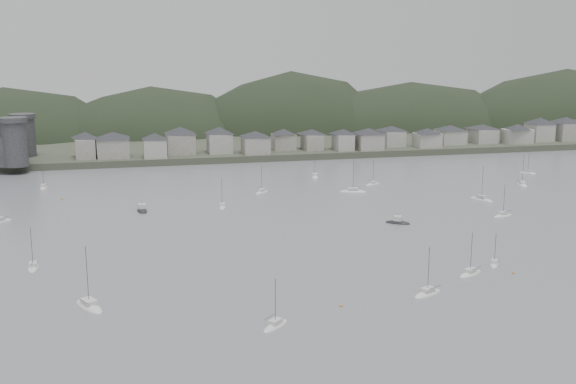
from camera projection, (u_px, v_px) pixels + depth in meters
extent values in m
plane|color=slate|center=(374.00, 291.00, 141.54)|extent=(900.00, 900.00, 0.00)
cube|color=#383D2D|center=(203.00, 129.00, 421.71)|extent=(900.00, 250.00, 3.00)
ellipsoid|color=black|center=(9.00, 160.00, 376.18)|extent=(138.98, 92.48, 81.13)
ellipsoid|color=black|center=(153.00, 155.00, 395.43)|extent=(132.08, 90.41, 79.74)
ellipsoid|color=black|center=(291.00, 154.00, 415.47)|extent=(133.88, 88.37, 101.41)
ellipsoid|color=black|center=(409.00, 147.00, 427.86)|extent=(165.81, 81.78, 82.55)
ellipsoid|color=black|center=(561.00, 146.00, 451.55)|extent=(177.60, 96.61, 102.57)
cylinder|color=#2F2F31|center=(15.00, 144.00, 275.38)|extent=(10.00, 10.00, 18.00)
cylinder|color=#2F2F31|center=(24.00, 137.00, 302.10)|extent=(10.00, 10.00, 17.00)
cube|color=#2F2F31|center=(20.00, 147.00, 289.30)|extent=(3.50, 30.00, 12.00)
cube|color=gray|center=(86.00, 148.00, 297.84)|extent=(8.34, 12.91, 8.59)
pyramid|color=#27272C|center=(85.00, 135.00, 296.66)|extent=(15.78, 15.78, 3.01)
cube|color=gray|center=(114.00, 148.00, 299.99)|extent=(13.68, 13.35, 8.36)
pyramid|color=#27272C|center=(113.00, 135.00, 298.84)|extent=(20.07, 20.07, 2.93)
cube|color=#999690|center=(155.00, 149.00, 299.13)|extent=(9.78, 10.20, 8.08)
pyramid|color=#27272C|center=(155.00, 136.00, 298.02)|extent=(14.83, 14.83, 2.83)
cube|color=gray|center=(181.00, 144.00, 311.01)|extent=(12.59, 13.33, 9.09)
pyramid|color=#27272C|center=(180.00, 130.00, 309.76)|extent=(19.24, 19.24, 3.18)
cube|color=#999690|center=(220.00, 143.00, 313.72)|extent=(10.74, 12.17, 8.87)
pyramid|color=#27272C|center=(219.00, 130.00, 312.51)|extent=(17.01, 17.01, 3.10)
cube|color=gray|center=(256.00, 145.00, 311.26)|extent=(11.63, 12.09, 7.69)
pyramid|color=#27272C|center=(255.00, 134.00, 310.21)|extent=(17.61, 17.61, 2.69)
cube|color=gray|center=(284.00, 142.00, 323.12)|extent=(10.37, 9.35, 7.44)
pyramid|color=#27272C|center=(284.00, 131.00, 322.10)|extent=(14.65, 14.65, 2.60)
cube|color=gray|center=(312.00, 142.00, 323.99)|extent=(8.24, 12.20, 7.22)
pyramid|color=#27272C|center=(312.00, 132.00, 323.00)|extent=(15.17, 15.17, 2.53)
cube|color=#999690|center=(343.00, 142.00, 322.23)|extent=(8.06, 10.91, 7.46)
pyramid|color=#27272C|center=(343.00, 132.00, 321.21)|extent=(14.08, 14.08, 2.61)
cube|color=gray|center=(369.00, 142.00, 323.68)|extent=(11.73, 11.78, 7.66)
pyramid|color=#27272C|center=(369.00, 131.00, 322.63)|extent=(17.46, 17.46, 2.68)
cube|color=#999690|center=(392.00, 138.00, 336.78)|extent=(10.19, 13.02, 7.33)
pyramid|color=#27272C|center=(392.00, 129.00, 335.78)|extent=(17.23, 17.23, 2.57)
cube|color=#999690|center=(427.00, 140.00, 331.91)|extent=(11.70, 9.81, 6.88)
pyramid|color=#27272C|center=(427.00, 131.00, 330.97)|extent=(15.97, 15.97, 2.41)
cube|color=#999690|center=(450.00, 137.00, 344.26)|extent=(12.83, 12.48, 7.00)
pyramid|color=#27272C|center=(451.00, 128.00, 343.30)|extent=(18.79, 18.79, 2.45)
cube|color=#999690|center=(482.00, 136.00, 349.04)|extent=(11.07, 13.50, 6.97)
pyramid|color=#27272C|center=(483.00, 127.00, 348.09)|extent=(18.25, 18.25, 2.44)
cube|color=#999690|center=(517.00, 136.00, 345.27)|extent=(13.75, 9.12, 7.34)
pyramid|color=#27272C|center=(518.00, 127.00, 344.26)|extent=(16.97, 16.97, 2.57)
cube|color=#999690|center=(539.00, 132.00, 354.97)|extent=(11.37, 11.57, 9.05)
pyramid|color=#27272C|center=(540.00, 121.00, 353.73)|extent=(17.03, 17.03, 3.17)
cube|color=gray|center=(565.00, 132.00, 357.87)|extent=(12.07, 13.43, 9.09)
pyramid|color=#27272C|center=(566.00, 120.00, 356.62)|extent=(18.93, 18.93, 3.18)
ellipsoid|color=silver|center=(522.00, 185.00, 253.05)|extent=(5.19, 9.48, 1.81)
cube|color=silver|center=(522.00, 182.00, 252.81)|extent=(2.76, 3.58, 0.70)
cylinder|color=#3F3F42|center=(523.00, 170.00, 251.88)|extent=(0.12, 0.12, 11.29)
cylinder|color=#3F3F42|center=(519.00, 180.00, 254.09)|extent=(1.18, 3.95, 0.10)
ellipsoid|color=silver|center=(373.00, 185.00, 254.29)|extent=(7.55, 5.49, 1.46)
cube|color=silver|center=(373.00, 182.00, 254.08)|extent=(3.01, 2.62, 0.70)
cylinder|color=#3F3F42|center=(373.00, 172.00, 253.33)|extent=(0.12, 0.12, 9.14)
cylinder|color=#3F3F42|center=(370.00, 180.00, 254.28)|extent=(2.95, 1.63, 0.10)
ellipsoid|color=silver|center=(494.00, 265.00, 158.57)|extent=(5.00, 6.01, 1.20)
cube|color=silver|center=(494.00, 261.00, 158.39)|extent=(2.28, 2.47, 0.70)
cylinder|color=#3F3F42|center=(495.00, 249.00, 157.78)|extent=(0.12, 0.12, 7.49)
cylinder|color=#3F3F42|center=(499.00, 260.00, 157.58)|extent=(1.63, 2.27, 0.10)
ellipsoid|color=silver|center=(427.00, 294.00, 139.39)|extent=(8.29, 5.79, 1.60)
cube|color=silver|center=(428.00, 289.00, 139.16)|extent=(3.28, 2.80, 0.70)
cylinder|color=#3F3F42|center=(429.00, 270.00, 138.34)|extent=(0.12, 0.12, 9.97)
cylinder|color=#3F3F42|center=(435.00, 287.00, 138.76)|extent=(3.27, 1.66, 0.10)
ellipsoid|color=silver|center=(33.00, 268.00, 156.31)|extent=(2.74, 7.66, 1.51)
cube|color=silver|center=(33.00, 264.00, 156.10)|extent=(1.78, 2.72, 0.70)
cylinder|color=#3F3F42|center=(32.00, 248.00, 155.32)|extent=(0.12, 0.12, 9.46)
cylinder|color=#3F3F42|center=(32.00, 263.00, 154.68)|extent=(0.25, 3.41, 0.10)
ellipsoid|color=silver|center=(275.00, 326.00, 123.09)|extent=(6.82, 6.60, 1.44)
cube|color=silver|center=(275.00, 321.00, 122.88)|extent=(2.92, 2.88, 0.70)
cylinder|color=#3F3F42|center=(275.00, 302.00, 122.15)|extent=(0.12, 0.12, 8.99)
cylinder|color=#3F3F42|center=(269.00, 317.00, 123.39)|extent=(2.43, 2.29, 0.10)
ellipsoid|color=silver|center=(89.00, 307.00, 132.33)|extent=(7.25, 10.14, 1.96)
cube|color=silver|center=(89.00, 301.00, 132.07)|extent=(3.48, 4.03, 0.70)
cylinder|color=#3F3F42|center=(87.00, 277.00, 131.06)|extent=(0.12, 0.12, 12.23)
cylinder|color=#3F3F42|center=(84.00, 302.00, 130.28)|extent=(2.10, 3.96, 0.10)
cylinder|color=#3F3F42|center=(2.00, 218.00, 196.47)|extent=(2.68, 2.95, 0.10)
ellipsoid|color=silver|center=(470.00, 274.00, 151.81)|extent=(7.89, 5.82, 1.53)
cube|color=silver|center=(470.00, 270.00, 151.60)|extent=(3.16, 2.76, 0.70)
cylinder|color=#3F3F42|center=(471.00, 253.00, 150.81)|extent=(0.12, 0.12, 9.56)
cylinder|color=#3F3F42|center=(477.00, 268.00, 151.14)|extent=(3.07, 1.74, 0.10)
ellipsoid|color=silver|center=(262.00, 193.00, 239.98)|extent=(6.92, 7.17, 1.51)
cube|color=silver|center=(262.00, 190.00, 239.77)|extent=(3.02, 3.07, 0.70)
cylinder|color=#3F3F42|center=(262.00, 179.00, 239.00)|extent=(0.12, 0.12, 9.44)
cylinder|color=#3F3F42|center=(259.00, 188.00, 240.39)|extent=(2.39, 2.55, 0.10)
ellipsoid|color=silver|center=(44.00, 188.00, 247.93)|extent=(3.04, 7.92, 1.55)
cube|color=silver|center=(44.00, 185.00, 247.71)|extent=(1.90, 2.83, 0.70)
cylinder|color=#3F3F42|center=(43.00, 175.00, 246.92)|extent=(0.12, 0.12, 9.70)
cylinder|color=#3F3F42|center=(43.00, 184.00, 246.30)|extent=(0.35, 3.49, 0.10)
ellipsoid|color=silver|center=(222.00, 207.00, 217.44)|extent=(3.46, 7.62, 1.47)
cube|color=silver|center=(222.00, 204.00, 217.23)|extent=(2.00, 2.79, 0.70)
cylinder|color=#3F3F42|center=(222.00, 193.00, 216.48)|extent=(0.12, 0.12, 9.18)
cylinder|color=#3F3F42|center=(221.00, 202.00, 218.31)|extent=(0.61, 3.28, 0.10)
ellipsoid|color=silver|center=(315.00, 177.00, 269.43)|extent=(4.70, 9.29, 1.78)
cube|color=silver|center=(315.00, 174.00, 269.19)|extent=(2.58, 3.46, 0.70)
cylinder|color=#3F3F42|center=(315.00, 163.00, 268.27)|extent=(0.12, 0.12, 11.11)
cylinder|color=#3F3F42|center=(313.00, 172.00, 270.48)|extent=(0.96, 3.93, 0.10)
ellipsoid|color=silver|center=(481.00, 200.00, 227.97)|extent=(6.29, 9.61, 1.84)
cube|color=silver|center=(482.00, 196.00, 227.72)|extent=(3.12, 3.75, 0.70)
cylinder|color=#3F3F42|center=(482.00, 183.00, 226.77)|extent=(0.12, 0.12, 11.49)
cylinder|color=#3F3F42|center=(482.00, 196.00, 226.01)|extent=(1.70, 3.85, 0.10)
ellipsoid|color=silver|center=(353.00, 192.00, 240.60)|extent=(10.18, 6.03, 1.94)
cube|color=silver|center=(353.00, 189.00, 240.34)|extent=(3.90, 3.10, 0.70)
cylinder|color=#3F3F42|center=(353.00, 175.00, 239.34)|extent=(0.12, 0.12, 12.12)
cylinder|color=#3F3F42|center=(357.00, 187.00, 241.15)|extent=(4.17, 1.49, 0.10)
ellipsoid|color=silver|center=(503.00, 216.00, 205.58)|extent=(8.05, 4.77, 1.53)
cube|color=silver|center=(503.00, 213.00, 205.36)|extent=(3.08, 2.46, 0.70)
cylinder|color=#3F3F42|center=(504.00, 200.00, 204.57)|extent=(0.12, 0.12, 9.59)
cylinder|color=#3F3F42|center=(508.00, 211.00, 205.14)|extent=(3.30, 1.20, 0.10)
ellipsoid|color=silver|center=(528.00, 173.00, 277.78)|extent=(6.41, 6.42, 1.38)
cube|color=silver|center=(528.00, 171.00, 277.58)|extent=(2.77, 2.77, 0.70)
cylinder|color=#3F3F42|center=(528.00, 163.00, 276.88)|extent=(0.12, 0.12, 8.59)
cylinder|color=#3F3F42|center=(527.00, 170.00, 276.43)|extent=(2.25, 2.26, 0.10)
ellipsoid|color=black|center=(398.00, 223.00, 197.18)|extent=(7.48, 6.23, 1.60)
cube|color=silver|center=(398.00, 218.00, 196.88)|extent=(2.94, 2.90, 1.40)
cylinder|color=#3F3F42|center=(398.00, 215.00, 196.70)|extent=(0.10, 0.10, 1.20)
ellipsoid|color=black|center=(142.00, 211.00, 212.29)|extent=(3.79, 8.40, 1.79)
cube|color=silver|center=(142.00, 206.00, 211.98)|extent=(2.53, 2.67, 1.40)
cylinder|color=#3F3F42|center=(142.00, 203.00, 211.80)|extent=(0.10, 0.10, 1.20)
sphere|color=#C48841|center=(341.00, 306.00, 132.98)|extent=(0.70, 0.70, 0.70)
sphere|color=#C48841|center=(62.00, 199.00, 228.66)|extent=(0.70, 0.70, 0.70)
sphere|color=#C48841|center=(143.00, 204.00, 221.96)|extent=(0.70, 0.70, 0.70)
sphere|color=#C48841|center=(513.00, 273.00, 152.68)|extent=(0.70, 0.70, 0.70)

